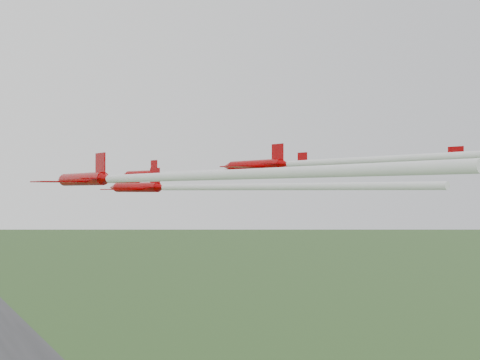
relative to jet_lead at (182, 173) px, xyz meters
name	(u,v)px	position (x,y,z in m)	size (l,w,h in m)	color
jet_lead	(182,173)	(0.00, 0.00, 0.00)	(12.52, 45.15, 2.41)	#AB0002
jet_row2_left	(186,187)	(-5.83, -15.30, -2.03)	(14.71, 47.58, 2.82)	#AB0002
jet_row2_right	(330,167)	(17.27, -9.63, 0.76)	(12.38, 44.03, 2.70)	#AB0002
jet_row3_left	(131,178)	(-17.32, -31.04, -1.38)	(10.87, 48.51, 2.86)	#AB0002
jet_row3_mid	(327,162)	(4.65, -26.99, 0.51)	(12.68, 52.25, 2.82)	#AB0002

